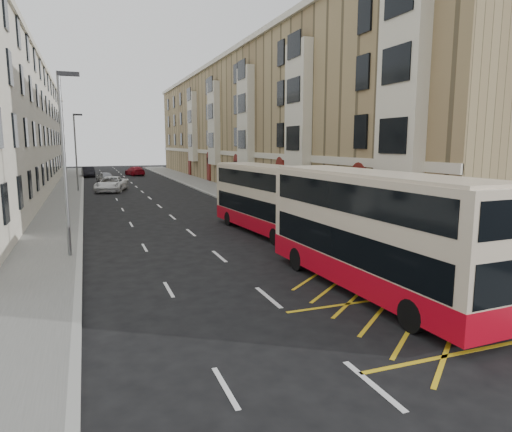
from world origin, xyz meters
name	(u,v)px	position (x,y,z in m)	size (l,w,h in m)	color
ground	(327,346)	(0.00, 0.00, 0.00)	(200.00, 200.00, 0.00)	black
pavement_right	(243,198)	(8.00, 30.00, 0.07)	(4.00, 120.00, 0.15)	slate
pavement_left	(62,207)	(-7.50, 30.00, 0.07)	(3.00, 120.00, 0.15)	slate
kerb_right	(223,199)	(6.00, 30.00, 0.07)	(0.25, 120.00, 0.15)	#9B9C96
kerb_left	(82,206)	(-6.00, 30.00, 0.07)	(0.25, 120.00, 0.15)	#9B9C96
road_markings	(137,188)	(0.00, 45.00, 0.01)	(10.00, 110.00, 0.01)	silver
terrace_right	(255,124)	(14.88, 45.38, 7.52)	(10.75, 79.00, 15.25)	#968157
terrace_left	(4,130)	(-13.43, 45.50, 6.52)	(9.18, 79.00, 13.25)	silver
guard_railing	(392,247)	(6.25, 5.75, 0.86)	(0.06, 6.56, 1.01)	red
street_lamp_near	(65,155)	(-6.35, 12.00, 4.64)	(0.93, 0.18, 8.00)	slate
street_lamp_far	(76,148)	(-6.35, 42.00, 4.64)	(0.93, 0.18, 8.00)	slate
double_decker_front	(372,232)	(3.56, 3.36, 2.12)	(2.82, 10.54, 4.17)	beige
double_decker_rear	(265,199)	(4.02, 14.42, 1.98)	(3.12, 9.93, 3.90)	beige
pedestrian_far	(395,236)	(7.21, 6.79, 1.05)	(1.05, 0.44, 1.79)	black
white_van	(111,184)	(-3.05, 41.41, 0.80)	(2.66, 5.76, 1.60)	white
car_silver	(106,177)	(-3.11, 52.89, 0.71)	(1.69, 4.20, 1.43)	#979A9F
car_dark	(88,172)	(-5.20, 65.23, 0.80)	(1.69, 4.84, 1.59)	black
car_red	(135,171)	(1.86, 65.92, 0.72)	(2.01, 4.93, 1.43)	maroon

